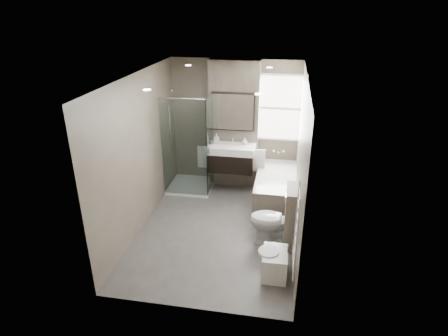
% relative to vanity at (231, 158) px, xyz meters
% --- Properties ---
extents(room, '(2.70, 3.90, 2.70)m').
position_rel_vanity_xyz_m(room, '(0.00, -1.43, 0.56)').
color(room, '#4E4B48').
rests_on(room, ground).
extents(vanity_pier, '(1.00, 0.25, 2.60)m').
position_rel_vanity_xyz_m(vanity_pier, '(0.00, 0.35, 0.56)').
color(vanity_pier, '#61594D').
rests_on(vanity_pier, ground).
extents(vanity, '(0.95, 0.47, 0.66)m').
position_rel_vanity_xyz_m(vanity, '(0.00, 0.00, 0.00)').
color(vanity, black).
rests_on(vanity, vanity_pier).
extents(mirror_cabinet, '(0.86, 0.08, 0.76)m').
position_rel_vanity_xyz_m(mirror_cabinet, '(0.00, 0.19, 0.89)').
color(mirror_cabinet, black).
rests_on(mirror_cabinet, vanity_pier).
extents(towel_left, '(0.24, 0.06, 0.44)m').
position_rel_vanity_xyz_m(towel_left, '(-0.56, -0.02, -0.02)').
color(towel_left, silver).
rests_on(towel_left, vanity_pier).
extents(towel_right, '(0.24, 0.06, 0.44)m').
position_rel_vanity_xyz_m(towel_right, '(0.56, -0.02, -0.02)').
color(towel_right, silver).
rests_on(towel_right, vanity_pier).
extents(shower_enclosure, '(0.90, 0.90, 2.00)m').
position_rel_vanity_xyz_m(shower_enclosure, '(-0.75, -0.08, -0.25)').
color(shower_enclosure, white).
rests_on(shower_enclosure, ground).
extents(bathtub, '(0.75, 1.60, 0.57)m').
position_rel_vanity_xyz_m(bathtub, '(0.92, -0.33, -0.43)').
color(bathtub, '#61594D').
rests_on(bathtub, ground).
extents(window, '(0.98, 0.06, 1.33)m').
position_rel_vanity_xyz_m(window, '(0.90, 0.45, 0.93)').
color(window, white).
rests_on(window, room).
extents(toilet, '(0.81, 0.48, 0.81)m').
position_rel_vanity_xyz_m(toilet, '(0.97, -1.69, -0.34)').
color(toilet, white).
rests_on(toilet, ground).
extents(cistern_box, '(0.19, 0.55, 1.00)m').
position_rel_vanity_xyz_m(cistern_box, '(1.21, -1.68, -0.24)').
color(cistern_box, '#61594D').
rests_on(cistern_box, ground).
extents(bidet, '(0.41, 0.48, 0.50)m').
position_rel_vanity_xyz_m(bidet, '(1.01, -2.49, -0.54)').
color(bidet, white).
rests_on(bidet, ground).
extents(towel_radiator, '(0.03, 0.49, 1.10)m').
position_rel_vanity_xyz_m(towel_radiator, '(1.25, -3.03, 0.38)').
color(towel_radiator, silver).
rests_on(towel_radiator, room).
extents(soap_bottle_a, '(0.09, 0.09, 0.21)m').
position_rel_vanity_xyz_m(soap_bottle_a, '(-0.30, 0.05, 0.36)').
color(soap_bottle_a, white).
rests_on(soap_bottle_a, vanity).
extents(soap_bottle_b, '(0.11, 0.11, 0.14)m').
position_rel_vanity_xyz_m(soap_bottle_b, '(0.25, 0.10, 0.33)').
color(soap_bottle_b, white).
rests_on(soap_bottle_b, vanity).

